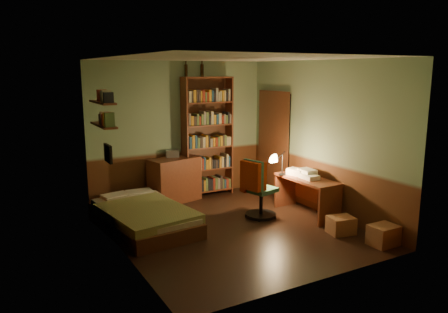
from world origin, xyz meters
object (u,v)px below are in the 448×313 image
desk (306,196)px  desk_lamp (282,158)px  mini_stereo (172,153)px  cardboard_box_b (341,225)px  bookshelf (207,137)px  cardboard_box_a (383,235)px  office_chair (261,184)px  dresser (175,180)px  bed (143,209)px

desk → desk_lamp: 0.76m
mini_stereo → desk_lamp: bearing=-28.9°
desk → cardboard_box_b: (-0.11, -0.95, -0.19)m
bookshelf → desk_lamp: 1.67m
mini_stereo → cardboard_box_a: mini_stereo is taller
bookshelf → cardboard_box_b: (0.80, -2.85, -1.02)m
cardboard_box_a → office_chair: bearing=114.1°
desk_lamp → cardboard_box_b: 1.57m
office_chair → cardboard_box_b: (0.63, -1.23, -0.44)m
desk → cardboard_box_a: 1.59m
desk_lamp → dresser: bearing=139.0°
dresser → cardboard_box_b: dresser is taller
bed → bookshelf: size_ratio=0.87×
bed → bookshelf: (1.71, 1.12, 0.86)m
desk → office_chair: bearing=158.6°
dresser → desk: dresser is taller
office_chair → cardboard_box_b: 1.45m
office_chair → cardboard_box_b: size_ratio=3.12×
bookshelf → desk_lamp: (0.68, -1.51, -0.22)m
desk_lamp → cardboard_box_a: bearing=-76.6°
bookshelf → cardboard_box_a: 3.76m
dresser → bookshelf: (0.74, 0.08, 0.74)m
bookshelf → cardboard_box_a: bookshelf is taller
bed → office_chair: 1.98m
office_chair → desk_lamp: bearing=-2.2°
mini_stereo → bookshelf: bookshelf is taller
mini_stereo → bookshelf: 0.77m
bookshelf → office_chair: bookshelf is taller
mini_stereo → cardboard_box_b: mini_stereo is taller
desk → bed: bearing=162.7°
dresser → mini_stereo: mini_stereo is taller
bed → desk: 2.74m
bed → cardboard_box_b: size_ratio=5.45×
cardboard_box_b → office_chair: bearing=117.0°
cardboard_box_a → cardboard_box_b: cardboard_box_a is taller
mini_stereo → cardboard_box_b: 3.36m
bed → desk: desk is taller
desk_lamp → desk: bearing=-54.9°
mini_stereo → bookshelf: (0.72, -0.04, 0.26)m
cardboard_box_b → mini_stereo: bearing=117.8°
cardboard_box_a → desk: bearing=93.3°
desk_lamp → cardboard_box_a: 2.14m
office_chair → desk: bearing=-35.1°
dresser → mini_stereo: bearing=68.3°
desk_lamp → office_chair: size_ratio=0.51×
desk_lamp → cardboard_box_b: size_ratio=1.59×
office_chair → cardboard_box_b: bearing=-77.4°
cardboard_box_a → bed: bearing=139.1°
bed → cardboard_box_b: (2.52, -1.74, -0.17)m
bookshelf → cardboard_box_b: bearing=-73.2°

